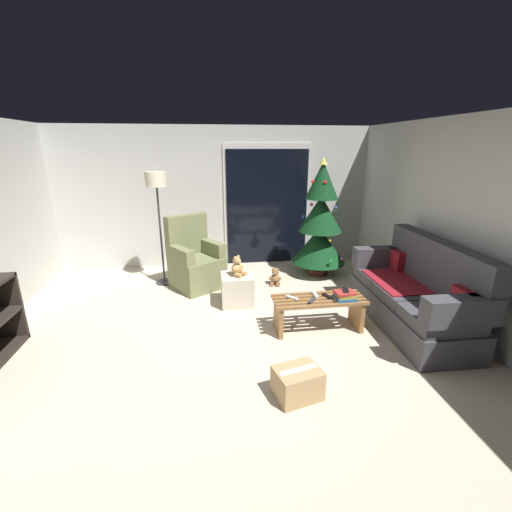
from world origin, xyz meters
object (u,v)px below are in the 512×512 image
(christmas_tree, at_px, (320,225))
(floor_lamp, at_px, (157,190))
(teddy_bear_honey, at_px, (237,267))
(remote_white, at_px, (292,298))
(remote_graphite, at_px, (312,301))
(remote_black, at_px, (327,296))
(armchair, at_px, (195,262))
(teddy_bear_chestnut_by_tree, at_px, (275,278))
(remote_silver, at_px, (315,295))
(cardboard_box_taped_mid_floor, at_px, (297,383))
(ottoman, at_px, (237,290))
(couch, at_px, (415,295))
(coffee_table, at_px, (318,309))
(cell_phone, at_px, (346,290))
(book_stack, at_px, (345,295))

(christmas_tree, distance_m, floor_lamp, 2.70)
(teddy_bear_honey, bearing_deg, remote_white, -55.07)
(remote_graphite, distance_m, teddy_bear_honey, 1.23)
(remote_black, distance_m, floor_lamp, 2.99)
(armchair, xyz_separation_m, teddy_bear_chestnut_by_tree, (1.26, -0.12, -0.28))
(remote_white, height_order, remote_silver, same)
(teddy_bear_honey, distance_m, cardboard_box_taped_mid_floor, 2.05)
(ottoman, xyz_separation_m, cardboard_box_taped_mid_floor, (0.36, -1.99, -0.08))
(couch, height_order, teddy_bear_chestnut_by_tree, couch)
(couch, height_order, remote_graphite, couch)
(remote_silver, bearing_deg, teddy_bear_chestnut_by_tree, 99.97)
(coffee_table, bearing_deg, remote_graphite, -145.45)
(remote_graphite, bearing_deg, remote_silver, -85.60)
(cell_phone, bearing_deg, teddy_bear_chestnut_by_tree, 124.53)
(couch, xyz_separation_m, coffee_table, (-1.21, 0.04, -0.12))
(christmas_tree, relative_size, floor_lamp, 1.11)
(remote_white, bearing_deg, ottoman, -98.49)
(remote_black, xyz_separation_m, floor_lamp, (-2.13, 1.80, 1.08))
(christmas_tree, bearing_deg, cell_phone, -98.71)
(coffee_table, height_order, remote_black, remote_black)
(remote_white, xyz_separation_m, floor_lamp, (-1.70, 1.79, 1.08))
(ottoman, bearing_deg, floor_lamp, 139.43)
(christmas_tree, bearing_deg, ottoman, -145.77)
(floor_lamp, relative_size, cardboard_box_taped_mid_floor, 3.89)
(remote_black, xyz_separation_m, ottoman, (-1.01, 0.84, -0.21))
(remote_silver, bearing_deg, couch, -4.10)
(remote_silver, xyz_separation_m, ottoman, (-0.88, 0.79, -0.21))
(cell_phone, bearing_deg, floor_lamp, 156.32)
(remote_graphite, distance_m, cell_phone, 0.43)
(christmas_tree, bearing_deg, teddy_bear_honey, -145.44)
(coffee_table, xyz_separation_m, remote_silver, (-0.02, 0.07, 0.15))
(remote_graphite, xyz_separation_m, floor_lamp, (-1.91, 1.90, 1.08))
(christmas_tree, xyz_separation_m, cardboard_box_taped_mid_floor, (-1.14, -3.01, -0.74))
(christmas_tree, bearing_deg, cardboard_box_taped_mid_floor, -110.79)
(remote_silver, bearing_deg, remote_white, -170.83)
(floor_lamp, bearing_deg, couch, -29.88)
(remote_silver, height_order, floor_lamp, floor_lamp)
(coffee_table, xyz_separation_m, remote_graphite, (-0.11, -0.08, 0.15))
(floor_lamp, distance_m, cardboard_box_taped_mid_floor, 3.57)
(cell_phone, xyz_separation_m, ottoman, (-1.21, 0.91, -0.31))
(remote_graphite, height_order, cardboard_box_taped_mid_floor, remote_graphite)
(remote_graphite, height_order, teddy_bear_chestnut_by_tree, remote_graphite)
(armchair, height_order, teddy_bear_chestnut_by_tree, armchair)
(book_stack, bearing_deg, teddy_bear_honey, 142.15)
(christmas_tree, bearing_deg, couch, -72.31)
(teddy_bear_honey, xyz_separation_m, teddy_bear_chestnut_by_tree, (0.66, 0.63, -0.43))
(cell_phone, height_order, teddy_bear_honey, teddy_bear_honey)
(cardboard_box_taped_mid_floor, bearing_deg, armchair, 109.37)
(couch, bearing_deg, christmas_tree, 107.69)
(remote_black, height_order, teddy_bear_chestnut_by_tree, remote_black)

